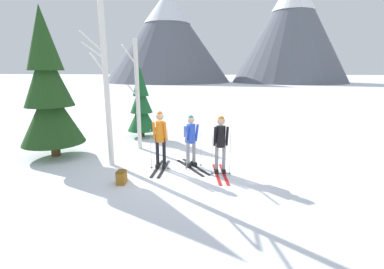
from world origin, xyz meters
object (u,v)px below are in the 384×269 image
skier_in_blue (191,138)px  backpack_on_snow_front (122,177)px  skier_in_orange (160,137)px  birch_tree_tall (106,84)px  birch_tree_slender (137,95)px  pine_tree_mid (141,105)px  skier_in_black (221,141)px  pine_tree_near (49,91)px

skier_in_blue → backpack_on_snow_front: bearing=-135.9°
skier_in_orange → birch_tree_tall: bearing=178.4°
birch_tree_slender → skier_in_orange: bearing=-55.2°
birch_tree_tall → backpack_on_snow_front: bearing=-56.1°
birch_tree_slender → pine_tree_mid: bearing=105.5°
skier_in_orange → backpack_on_snow_front: (-0.77, -1.37, -0.86)m
birch_tree_tall → skier_in_black: bearing=-3.4°
skier_in_blue → backpack_on_snow_front: skier_in_blue is taller
skier_in_blue → pine_tree_mid: (-2.93, 3.76, 0.54)m
pine_tree_mid → skier_in_black: bearing=-47.2°
birch_tree_tall → birch_tree_slender: 2.11m
skier_in_blue → skier_in_black: bearing=-24.8°
backpack_on_snow_front → pine_tree_mid: bearing=102.7°
skier_in_orange → skier_in_blue: bearing=16.9°
pine_tree_near → pine_tree_mid: size_ratio=1.59×
skier_in_blue → birch_tree_slender: bearing=143.1°
pine_tree_near → birch_tree_slender: (2.75, 1.39, -0.22)m
skier_in_black → pine_tree_mid: pine_tree_mid is taller
skier_in_orange → backpack_on_snow_front: skier_in_orange is taller
birch_tree_tall → birch_tree_slender: size_ratio=1.24×
skier_in_black → pine_tree_near: (-6.11, 0.84, 1.38)m
pine_tree_mid → backpack_on_snow_front: size_ratio=8.66×
skier_in_black → skier_in_orange: bearing=175.1°
skier_in_blue → pine_tree_near: bearing=175.6°
pine_tree_near → birch_tree_slender: pine_tree_near is taller
skier_in_orange → birch_tree_tall: (-1.73, 0.05, 1.65)m
pine_tree_near → birch_tree_slender: 3.09m
birch_tree_slender → skier_in_black: bearing=-33.7°
skier_in_blue → pine_tree_mid: 4.80m
skier_in_orange → pine_tree_mid: bearing=116.2°
skier_in_blue → pine_tree_near: (-5.13, 0.39, 1.43)m
pine_tree_near → birch_tree_tall: birch_tree_tall is taller
skier_in_black → birch_tree_slender: bearing=146.3°
skier_in_blue → birch_tree_tall: birch_tree_tall is taller
skier_in_orange → skier_in_blue: (0.94, 0.29, -0.08)m
skier_in_blue → birch_tree_slender: size_ratio=0.40×
skier_in_orange → backpack_on_snow_front: bearing=-119.4°
pine_tree_mid → birch_tree_slender: size_ratio=0.77×
birch_tree_slender → backpack_on_snow_front: (0.67, -3.44, -1.98)m
skier_in_black → birch_tree_tall: birch_tree_tall is taller
skier_in_blue → birch_tree_tall: 3.18m
skier_in_blue → birch_tree_tall: size_ratio=0.33×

